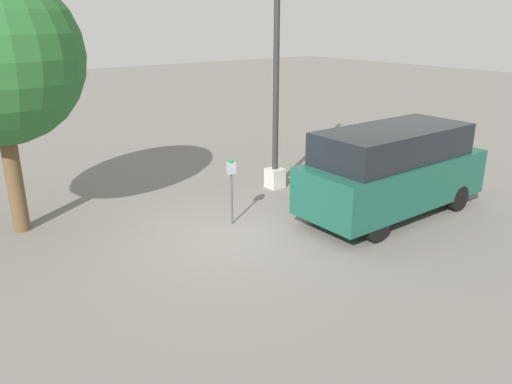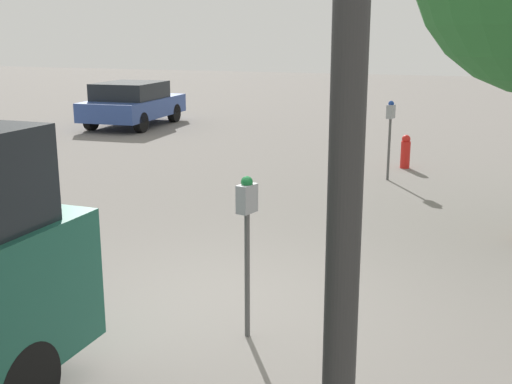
# 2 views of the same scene
# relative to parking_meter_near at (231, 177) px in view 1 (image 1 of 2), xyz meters

# --- Properties ---
(ground_plane) EXTENTS (80.00, 80.00, 0.00)m
(ground_plane) POSITION_rel_parking_meter_near_xyz_m (-0.50, -0.52, -1.14)
(ground_plane) COLOR slate
(parking_meter_near) EXTENTS (0.22, 0.15, 1.55)m
(parking_meter_near) POSITION_rel_parking_meter_near_xyz_m (0.00, 0.00, 0.00)
(parking_meter_near) COLOR #4C4C4C
(parking_meter_near) RESTS_ON ground
(lamp_post) EXTENTS (0.44, 0.44, 6.78)m
(lamp_post) POSITION_rel_parking_meter_near_xyz_m (2.47, 1.44, 1.15)
(lamp_post) COLOR beige
(lamp_post) RESTS_ON ground
(parked_van) EXTENTS (4.90, 1.87, 2.15)m
(parked_van) POSITION_rel_parking_meter_near_xyz_m (3.37, -1.84, 0.01)
(parked_van) COLOR #195142
(parked_van) RESTS_ON ground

